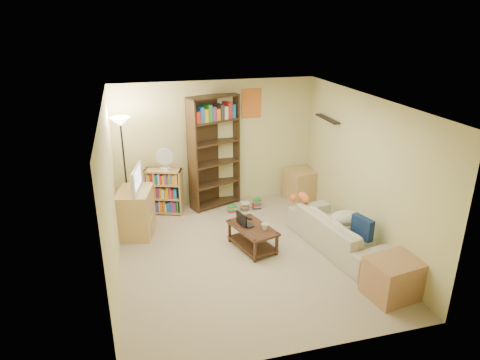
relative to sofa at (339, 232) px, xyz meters
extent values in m
plane|color=#C3B592|center=(-1.55, 0.17, -0.29)|extent=(4.50, 4.50, 0.00)
cube|color=beige|center=(-1.55, 2.42, 0.96)|extent=(4.00, 0.04, 2.50)
cube|color=beige|center=(-1.55, -2.08, 0.96)|extent=(4.00, 0.04, 2.50)
cube|color=beige|center=(-3.55, 0.17, 0.96)|extent=(0.04, 4.50, 2.50)
cube|color=beige|center=(0.45, 0.17, 0.96)|extent=(0.04, 4.50, 2.50)
cube|color=silver|center=(-1.55, 0.17, 2.21)|extent=(4.00, 4.50, 0.04)
cube|color=red|center=(-0.83, 2.41, 1.73)|extent=(0.40, 0.02, 0.58)
cube|color=black|center=(0.37, 1.47, 1.56)|extent=(0.12, 0.80, 0.03)
imported|color=#BBB69B|center=(0.00, 0.00, 0.00)|extent=(2.26, 1.45, 0.58)
cube|color=navy|center=(0.17, -0.41, 0.27)|extent=(0.21, 0.40, 0.34)
ellipsoid|color=beige|center=(0.13, 0.07, 0.21)|extent=(0.54, 0.38, 0.23)
ellipsoid|color=orange|center=(-0.35, 0.72, 0.37)|extent=(0.39, 0.22, 0.15)
sphere|color=orange|center=(-0.56, 0.68, 0.39)|extent=(0.12, 0.12, 0.12)
cube|color=#452A1A|center=(-1.39, 0.35, 0.09)|extent=(0.74, 1.00, 0.04)
cube|color=#452A1A|center=(-1.39, 0.35, -0.21)|extent=(0.70, 0.95, 0.03)
cube|color=#452A1A|center=(-1.48, -0.09, -0.09)|extent=(0.04, 0.04, 0.40)
cube|color=#452A1A|center=(-1.08, 0.04, -0.09)|extent=(0.04, 0.04, 0.40)
cube|color=#452A1A|center=(-1.71, 0.66, -0.09)|extent=(0.04, 0.04, 0.40)
cube|color=#452A1A|center=(-1.31, 0.79, -0.09)|extent=(0.04, 0.04, 0.40)
imported|color=black|center=(-1.43, 0.48, 0.12)|extent=(0.49, 0.45, 0.03)
cube|color=white|center=(-1.56, 0.44, 0.23)|extent=(0.10, 0.29, 0.20)
imported|color=silver|center=(-1.23, 0.20, 0.16)|extent=(0.13, 0.13, 0.11)
cube|color=black|center=(-1.39, 0.66, 0.12)|extent=(0.13, 0.16, 0.02)
cube|color=#DAB96A|center=(-3.23, 1.37, 0.12)|extent=(0.71, 0.87, 0.83)
imported|color=black|center=(-3.23, 1.37, 0.74)|extent=(0.77, 0.41, 0.42)
cube|color=#3B2916|center=(-1.64, 2.22, 0.83)|extent=(1.06, 0.67, 2.25)
cube|color=tan|center=(-2.67, 2.10, 0.16)|extent=(0.75, 0.49, 0.90)
cylinder|color=silver|center=(-2.62, 2.08, 0.63)|extent=(0.18, 0.18, 0.04)
cylinder|color=silver|center=(-2.62, 2.08, 0.73)|extent=(0.02, 0.02, 0.18)
cylinder|color=silver|center=(-2.62, 2.05, 0.89)|extent=(0.32, 0.06, 0.32)
cylinder|color=black|center=(-3.35, 1.78, -0.27)|extent=(0.30, 0.30, 0.03)
cylinder|color=black|center=(-3.35, 1.78, 0.66)|extent=(0.03, 0.03, 1.91)
cone|color=#FFF2C6|center=(-3.35, 1.78, 1.66)|extent=(0.34, 0.34, 0.15)
cube|color=tan|center=(0.17, 2.09, 0.02)|extent=(0.66, 0.66, 0.63)
cube|color=#B07855|center=(0.10, -1.40, -0.01)|extent=(0.76, 0.67, 0.56)
cube|color=red|center=(-1.39, 1.79, -0.22)|extent=(0.17, 0.13, 0.14)
cube|color=#1966B2|center=(-1.13, 1.81, -0.20)|extent=(0.17, 0.13, 0.17)
cube|color=gold|center=(-0.87, 1.83, -0.19)|extent=(0.17, 0.13, 0.21)
camera|label=1|loc=(-3.20, -5.67, 3.37)|focal=32.00mm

